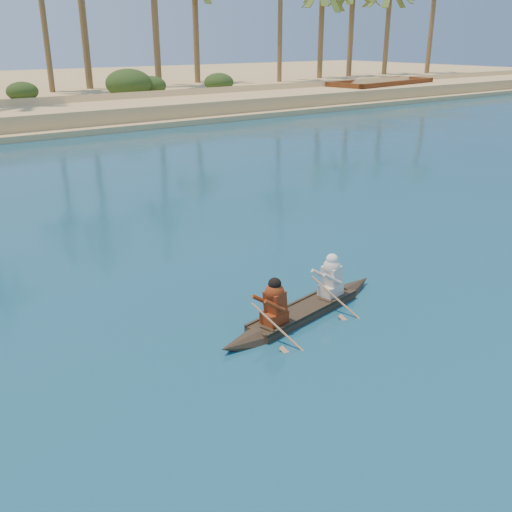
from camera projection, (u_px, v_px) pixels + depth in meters
ground at (255, 260)px, 14.91m from camera, size 160.00×160.00×0.00m
canoe at (304, 304)px, 11.85m from camera, size 4.72×1.38×1.29m
barge_right at (381, 91)px, 53.95m from camera, size 12.52×5.82×2.01m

